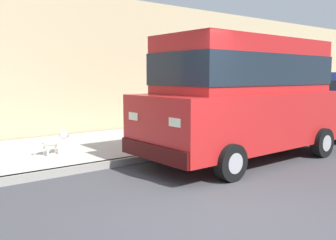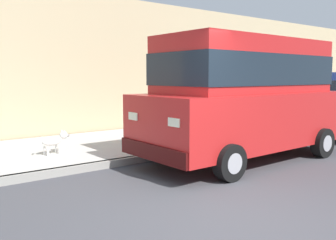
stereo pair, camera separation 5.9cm
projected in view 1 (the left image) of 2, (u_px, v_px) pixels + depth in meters
The scene contains 6 objects.
ground_plane at pixel (231, 217), 4.63m from camera, with size 80.00×80.00×0.00m, color #424247.
curb at pixel (108, 164), 7.13m from camera, with size 0.16×64.00×0.14m, color gray.
sidewalk at pixel (71, 150), 8.55m from camera, with size 3.60×64.00×0.14m, color #B7B5AD.
car_red_van at pixel (245, 94), 7.73m from camera, with size 2.21×4.94×2.52m.
dog_white at pixel (54, 140), 7.69m from camera, with size 0.29×0.75×0.49m.
building_facade at pixel (206, 69), 13.76m from camera, with size 0.50×20.00×4.11m, color tan.
Camera 1 is at (3.03, -3.35, 1.75)m, focal length 39.41 mm.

